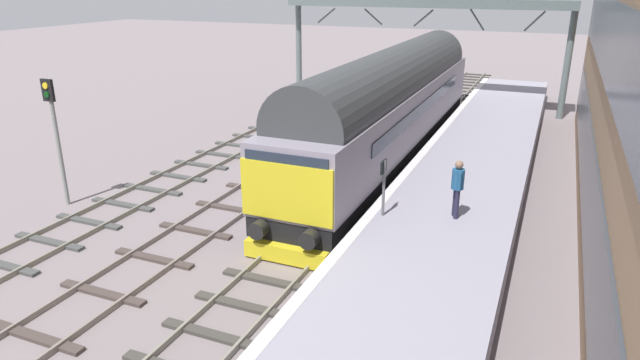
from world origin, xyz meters
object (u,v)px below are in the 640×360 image
object	(u,v)px
platform_number_sign	(384,179)
waiting_passenger	(458,184)
signal_post_near	(55,128)
diesel_locomotive	(391,103)

from	to	relation	value
platform_number_sign	waiting_passenger	world-z (taller)	waiting_passenger
signal_post_near	diesel_locomotive	bearing A→B (deg)	45.58
diesel_locomotive	platform_number_sign	size ratio (longest dim) A/B	12.31
waiting_passenger	signal_post_near	bearing A→B (deg)	74.50
diesel_locomotive	platform_number_sign	world-z (taller)	diesel_locomotive
signal_post_near	waiting_passenger	size ratio (longest dim) A/B	2.61
waiting_passenger	diesel_locomotive	bearing A→B (deg)	5.66
diesel_locomotive	signal_post_near	world-z (taller)	diesel_locomotive
diesel_locomotive	waiting_passenger	distance (m)	8.19
diesel_locomotive	signal_post_near	xyz separation A→B (m)	(-8.74, -8.92, 0.19)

